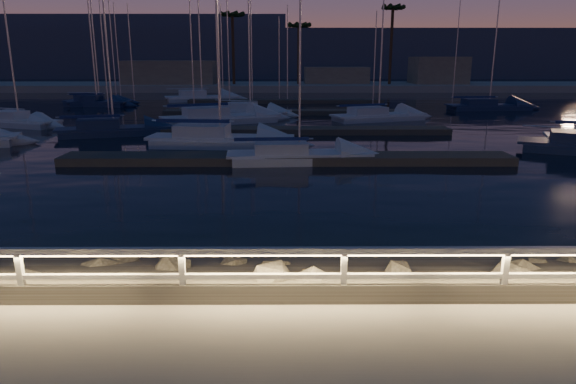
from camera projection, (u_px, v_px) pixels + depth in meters
name	position (u px, v px, depth m)	size (l,w,h in m)	color
ground	(290.00, 300.00, 9.66)	(400.00, 400.00, 0.00)	#A09C91
harbor_water	(286.00, 128.00, 40.10)	(400.00, 440.00, 0.60)	black
guard_rail	(286.00, 262.00, 9.46)	(44.11, 0.12, 1.06)	silver
riprap	(311.00, 279.00, 11.04)	(37.32, 2.33, 1.15)	#686359
floating_docks	(286.00, 119.00, 41.19)	(22.00, 36.00, 0.40)	#504942
far_shore	(285.00, 84.00, 81.19)	(160.00, 14.00, 5.20)	#A09C91
palm_left	(232.00, 18.00, 76.66)	(3.00, 3.00, 11.20)	#453220
palm_center	(299.00, 28.00, 78.02)	(3.00, 3.00, 9.70)	#453220
palm_right	(393.00, 12.00, 76.55)	(3.00, 3.00, 12.20)	#453220
distant_hills	(203.00, 56.00, 137.62)	(230.00, 37.50, 18.00)	#3C455D
sailboat_b	(217.00, 139.00, 29.75)	(8.57, 3.33, 14.25)	silver
sailboat_c	(295.00, 155.00, 25.22)	(7.21, 2.65, 12.00)	silver
sailboat_e	(17.00, 121.00, 38.38)	(6.99, 4.26, 11.61)	silver
sailboat_f	(111.00, 129.00, 34.02)	(7.53, 4.04, 12.38)	navy
sailboat_g	(218.00, 117.00, 40.22)	(9.43, 5.97, 15.60)	silver
sailboat_i	(95.00, 102.00, 54.24)	(7.45, 3.71, 12.30)	navy
sailboat_j	(248.00, 111.00, 45.51)	(7.40, 4.40, 12.22)	silver
sailboat_k	(376.00, 115.00, 41.89)	(8.20, 4.81, 13.46)	silver
sailboat_l	(487.00, 106.00, 50.45)	(8.41, 3.20, 13.91)	navy
sailboat_m	(98.00, 102.00, 54.88)	(6.70, 4.22, 11.17)	navy
sailboat_n	(200.00, 97.00, 60.41)	(8.80, 4.76, 14.46)	silver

